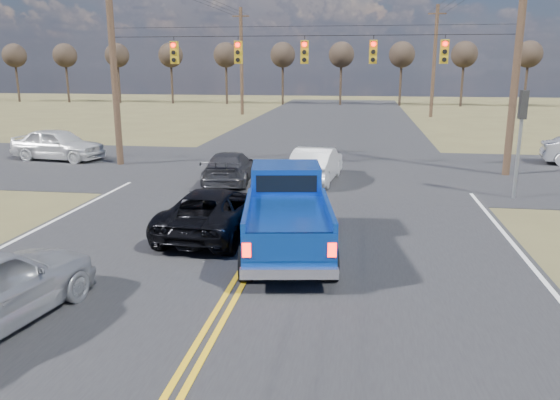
# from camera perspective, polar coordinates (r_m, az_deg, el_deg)

# --- Properties ---
(ground) EXTENTS (160.00, 160.00, 0.00)m
(ground) POSITION_cam_1_polar(r_m,az_deg,el_deg) (8.78, -10.79, -19.21)
(ground) COLOR brown
(ground) RESTS_ON ground
(road_main) EXTENTS (14.00, 120.00, 0.02)m
(road_main) POSITION_cam_1_polar(r_m,az_deg,el_deg) (17.75, -0.27, -1.61)
(road_main) COLOR #28282B
(road_main) RESTS_ON ground
(road_cross) EXTENTS (120.00, 12.00, 0.02)m
(road_cross) POSITION_cam_1_polar(r_m,az_deg,el_deg) (25.48, 2.46, 3.18)
(road_cross) COLOR #28282B
(road_cross) RESTS_ON ground
(signal_gantry) EXTENTS (19.60, 4.83, 10.00)m
(signal_gantry) POSITION_cam_1_polar(r_m,az_deg,el_deg) (24.78, 3.72, 14.63)
(signal_gantry) COLOR #473323
(signal_gantry) RESTS_ON ground
(utility_poles) EXTENTS (19.60, 58.32, 10.00)m
(utility_poles) POSITION_cam_1_polar(r_m,az_deg,el_deg) (24.04, 2.33, 15.06)
(utility_poles) COLOR #473323
(utility_poles) RESTS_ON ground
(treeline) EXTENTS (87.00, 117.80, 7.40)m
(treeline) POSITION_cam_1_polar(r_m,az_deg,el_deg) (33.97, 4.21, 15.51)
(treeline) COLOR #33261C
(treeline) RESTS_ON ground
(pickup_truck) EXTENTS (2.89, 5.81, 2.09)m
(pickup_truck) POSITION_cam_1_polar(r_m,az_deg,el_deg) (14.09, 0.71, -1.49)
(pickup_truck) COLOR black
(pickup_truck) RESTS_ON ground
(black_suv) EXTENTS (2.58, 5.01, 1.35)m
(black_suv) POSITION_cam_1_polar(r_m,az_deg,el_deg) (15.79, -6.78, -1.15)
(black_suv) COLOR black
(black_suv) RESTS_ON ground
(white_car_queue) EXTENTS (2.03, 4.58, 1.46)m
(white_car_queue) POSITION_cam_1_polar(r_m,az_deg,el_deg) (22.83, 3.81, 3.76)
(white_car_queue) COLOR silver
(white_car_queue) RESTS_ON ground
(dgrey_car_queue) EXTENTS (2.12, 4.57, 1.29)m
(dgrey_car_queue) POSITION_cam_1_polar(r_m,az_deg,el_deg) (22.61, -5.25, 3.41)
(dgrey_car_queue) COLOR #323237
(dgrey_car_queue) RESTS_ON ground
(cross_car_west) EXTENTS (2.55, 4.98, 1.62)m
(cross_car_west) POSITION_cam_1_polar(r_m,az_deg,el_deg) (30.19, -22.18, 5.41)
(cross_car_west) COLOR silver
(cross_car_west) RESTS_ON ground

